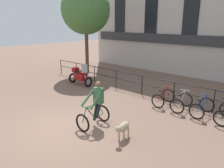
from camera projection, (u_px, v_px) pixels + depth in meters
The scene contains 10 objects.
ground_plane at pixel (63, 126), 8.28m from camera, with size 60.00×60.00×0.00m, color #7A5B4C.
canal_railing at pixel (142, 82), 11.78m from camera, with size 15.05×0.05×1.05m.
building_facade at pixel (194, 1), 14.68m from camera, with size 18.00×0.72×10.35m.
cyclist_with_bike at pixel (96, 106), 8.17m from camera, with size 0.75×1.21×1.70m.
dog at pixel (123, 128), 7.27m from camera, with size 0.38×0.97×0.60m.
parked_motorcycle at pixel (80, 76), 13.63m from camera, with size 1.67×0.64×1.35m.
parked_bicycle_near_lamp at pixel (163, 98), 10.32m from camera, with size 0.69×1.13×0.86m.
parked_bicycle_mid_left at pixel (181, 102), 9.73m from camera, with size 0.74×1.16×0.86m.
parked_bicycle_mid_right at pixel (202, 107), 9.14m from camera, with size 0.70×1.13×0.86m.
tree_canalside_left at pixel (86, 10), 15.86m from camera, with size 3.57×3.57×6.46m.
Camera 1 is at (6.46, -4.29, 3.81)m, focal length 35.00 mm.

